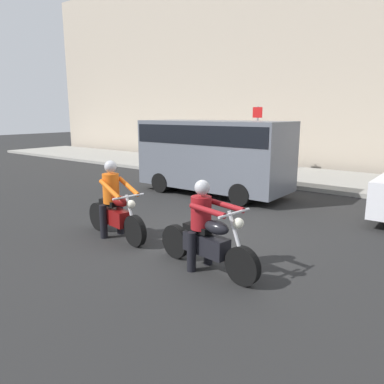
{
  "coord_description": "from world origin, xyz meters",
  "views": [
    {
      "loc": [
        4.41,
        -6.08,
        2.55
      ],
      "look_at": [
        0.02,
        -0.33,
        1.0
      ],
      "focal_mm": 34.45,
      "sensor_mm": 36.0,
      "label": 1
    }
  ],
  "objects_px": {
    "motorcycle_with_rider_crimson": "(206,234)",
    "motorcycle_with_rider_orange_stripe": "(114,207)",
    "parked_van_slate_gray": "(214,152)",
    "street_sign_post": "(257,132)"
  },
  "relations": [
    {
      "from": "motorcycle_with_rider_orange_stripe",
      "to": "parked_van_slate_gray",
      "type": "height_order",
      "value": "parked_van_slate_gray"
    },
    {
      "from": "motorcycle_with_rider_crimson",
      "to": "parked_van_slate_gray",
      "type": "relative_size",
      "value": 0.44
    },
    {
      "from": "motorcycle_with_rider_crimson",
      "to": "motorcycle_with_rider_orange_stripe",
      "type": "xyz_separation_m",
      "value": [
        -2.45,
        0.19,
        0.03
      ]
    },
    {
      "from": "motorcycle_with_rider_orange_stripe",
      "to": "parked_van_slate_gray",
      "type": "bearing_deg",
      "value": 99.17
    },
    {
      "from": "street_sign_post",
      "to": "motorcycle_with_rider_crimson",
      "type": "bearing_deg",
      "value": -66.66
    },
    {
      "from": "motorcycle_with_rider_orange_stripe",
      "to": "parked_van_slate_gray",
      "type": "xyz_separation_m",
      "value": [
        -0.77,
        4.78,
        0.69
      ]
    },
    {
      "from": "parked_van_slate_gray",
      "to": "motorcycle_with_rider_crimson",
      "type": "bearing_deg",
      "value": -57.07
    },
    {
      "from": "motorcycle_with_rider_crimson",
      "to": "street_sign_post",
      "type": "xyz_separation_m",
      "value": [
        -4.17,
        9.67,
        1.14
      ]
    },
    {
      "from": "motorcycle_with_rider_crimson",
      "to": "motorcycle_with_rider_orange_stripe",
      "type": "relative_size",
      "value": 1.05
    },
    {
      "from": "parked_van_slate_gray",
      "to": "street_sign_post",
      "type": "height_order",
      "value": "street_sign_post"
    }
  ]
}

